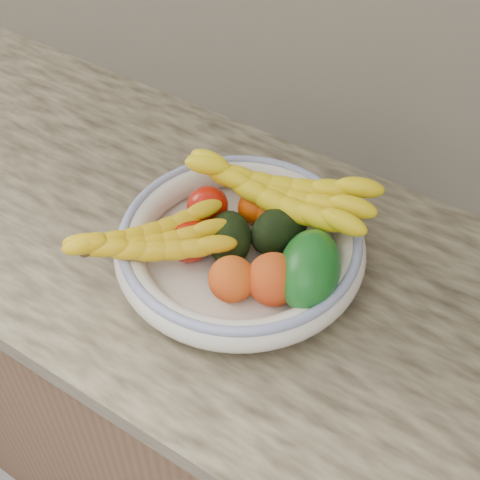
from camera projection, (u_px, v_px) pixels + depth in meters
The scene contains 14 objects.
kitchen_counter at pixel (247, 394), 1.40m from camera, with size 2.44×0.66×1.40m.
fruit_bowl at pixel (240, 245), 1.03m from camera, with size 0.39×0.39×0.08m.
clementine_back_left at pixel (255, 207), 1.08m from camera, with size 0.06×0.06×0.05m, color #FD5805.
clementine_back_right at pixel (291, 212), 1.08m from camera, with size 0.05×0.05×0.05m, color #FF6205.
clementine_back_mid at pixel (270, 212), 1.08m from camera, with size 0.06×0.06×0.05m, color #FA5905.
tomato_left at pixel (208, 205), 1.08m from camera, with size 0.07×0.07×0.06m, color red.
tomato_near_left at pixel (189, 240), 1.02m from camera, with size 0.07×0.07×0.07m, color #B91405.
avocado_center at pixel (229, 238), 1.02m from camera, with size 0.07×0.10×0.07m, color black.
avocado_right at pixel (279, 229), 1.04m from camera, with size 0.07×0.10×0.07m, color black.
green_mango at pixel (309, 270), 0.96m from camera, with size 0.09×0.14×0.10m, color #105818.
peach_front at pixel (232, 279), 0.97m from camera, with size 0.07×0.07×0.07m, color orange.
peach_right at pixel (274, 279), 0.96m from camera, with size 0.08×0.08×0.08m, color orange.
banana_bunch_back at pixel (278, 196), 1.05m from camera, with size 0.33×0.12×0.09m, color yellow, non-canonical shape.
banana_bunch_front at pixel (150, 244), 0.99m from camera, with size 0.26×0.11×0.07m, color yellow, non-canonical shape.
Camera 1 is at (0.38, 1.07, 1.71)m, focal length 50.00 mm.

